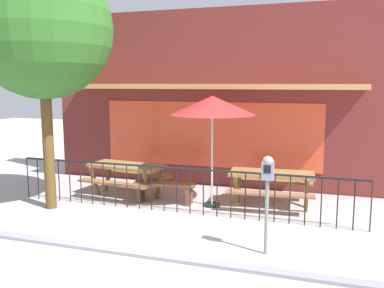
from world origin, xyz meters
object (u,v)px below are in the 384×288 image
object	(u,v)px
street_tree	(42,29)
picnic_table_left	(126,171)
picnic_table_right	(271,180)
patio_umbrella	(212,106)
parking_meter_near	(267,179)
patio_bench	(165,188)

from	to	relation	value
street_tree	picnic_table_left	bearing A→B (deg)	49.37
picnic_table_right	patio_umbrella	size ratio (longest dim) A/B	0.78
picnic_table_left	street_tree	size ratio (longest dim) A/B	0.37
patio_umbrella	street_tree	distance (m)	3.83
parking_meter_near	street_tree	world-z (taller)	street_tree
picnic_table_left	picnic_table_right	distance (m)	3.40
patio_umbrella	street_tree	world-z (taller)	street_tree
patio_umbrella	parking_meter_near	bearing A→B (deg)	-56.34
parking_meter_near	picnic_table_right	bearing A→B (deg)	95.20
picnic_table_right	street_tree	bearing A→B (deg)	-161.40
picnic_table_right	patio_bench	bearing A→B (deg)	-168.27
patio_umbrella	patio_bench	size ratio (longest dim) A/B	1.69
patio_bench	street_tree	bearing A→B (deg)	-154.83
picnic_table_right	street_tree	size ratio (longest dim) A/B	0.36
patio_bench	parking_meter_near	distance (m)	3.39
picnic_table_right	patio_bench	distance (m)	2.37
picnic_table_left	patio_bench	size ratio (longest dim) A/B	1.37
patio_bench	picnic_table_left	bearing A→B (deg)	165.05
patio_umbrella	picnic_table_left	bearing A→B (deg)	176.25
picnic_table_right	parking_meter_near	size ratio (longest dim) A/B	1.19
patio_bench	parking_meter_near	size ratio (longest dim) A/B	0.91
picnic_table_left	street_tree	bearing A→B (deg)	-130.63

